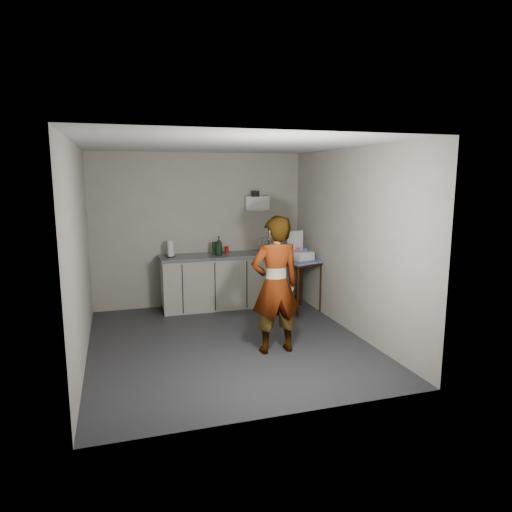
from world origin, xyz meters
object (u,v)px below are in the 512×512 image
object	(u,v)px
soap_bottle	(219,246)
dark_bottle	(214,248)
bakery_box	(300,253)
soda_can	(227,250)
kitchen_counter	(227,282)
dish_rack	(270,248)
side_table	(300,266)
standing_man	(275,285)
paper_towel	(171,249)

from	to	relation	value
soap_bottle	dark_bottle	distance (m)	0.10
bakery_box	soda_can	bearing A→B (deg)	134.78
kitchen_counter	soda_can	xyz separation A→B (m)	(0.01, 0.04, 0.55)
dish_rack	side_table	bearing A→B (deg)	-63.69
side_table	dish_rack	world-z (taller)	dish_rack
soda_can	dark_bottle	xyz separation A→B (m)	(-0.23, -0.07, 0.05)
kitchen_counter	standing_man	size ratio (longest dim) A/B	1.29
standing_man	paper_towel	world-z (taller)	standing_man
side_table	kitchen_counter	bearing A→B (deg)	132.87
side_table	paper_towel	size ratio (longest dim) A/B	3.30
soap_bottle	soda_can	size ratio (longest dim) A/B	2.43
soap_bottle	bakery_box	world-z (taller)	bakery_box
bakery_box	soap_bottle	bearing A→B (deg)	142.63
kitchen_counter	side_table	size ratio (longest dim) A/B	2.58
kitchen_counter	paper_towel	bearing A→B (deg)	179.43
side_table	dish_rack	distance (m)	0.71
paper_towel	dish_rack	world-z (taller)	paper_towel
side_table	standing_man	world-z (taller)	standing_man
dish_rack	soda_can	bearing A→B (deg)	177.74
dish_rack	bakery_box	world-z (taller)	bakery_box
paper_towel	dish_rack	xyz separation A→B (m)	(1.72, 0.00, -0.07)
bakery_box	side_table	bearing A→B (deg)	-144.23
kitchen_counter	dish_rack	bearing A→B (deg)	0.83
standing_man	dish_rack	distance (m)	2.29
kitchen_counter	dish_rack	xyz separation A→B (m)	(0.79, 0.01, 0.54)
side_table	bakery_box	world-z (taller)	bakery_box
standing_man	dark_bottle	world-z (taller)	standing_man
dish_rack	kitchen_counter	bearing A→B (deg)	-179.17
side_table	dark_bottle	xyz separation A→B (m)	(-1.31, 0.57, 0.26)
paper_towel	bakery_box	size ratio (longest dim) A/B	0.58
dark_bottle	bakery_box	bearing A→B (deg)	-23.36
kitchen_counter	standing_man	world-z (taller)	standing_man
soda_can	paper_towel	bearing A→B (deg)	-178.02
side_table	paper_towel	distance (m)	2.13
standing_man	paper_towel	xyz separation A→B (m)	(-1.04, 2.18, 0.16)
side_table	dish_rack	xyz separation A→B (m)	(-0.30, 0.61, 0.21)
soap_bottle	dish_rack	bearing A→B (deg)	5.38
side_table	bakery_box	xyz separation A→B (m)	(0.01, 0.01, 0.21)
side_table	standing_man	size ratio (longest dim) A/B	0.50
paper_towel	bakery_box	world-z (taller)	bakery_box
standing_man	dark_bottle	bearing A→B (deg)	-83.01
standing_man	dish_rack	size ratio (longest dim) A/B	4.77
kitchen_counter	soap_bottle	world-z (taller)	soap_bottle
kitchen_counter	soda_can	world-z (taller)	soda_can
soap_bottle	dark_bottle	world-z (taller)	soap_bottle
kitchen_counter	soap_bottle	xyz separation A→B (m)	(-0.15, -0.08, 0.64)
kitchen_counter	bakery_box	size ratio (longest dim) A/B	4.97
dark_bottle	dish_rack	distance (m)	1.01
kitchen_counter	paper_towel	distance (m)	1.12
dark_bottle	bakery_box	distance (m)	1.43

